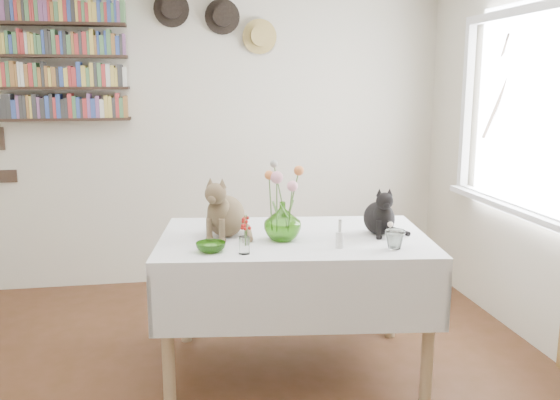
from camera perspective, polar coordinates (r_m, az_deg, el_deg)
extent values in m
cube|color=beige|center=(5.03, -7.14, 6.22)|extent=(4.04, 0.04, 2.54)
cube|color=white|center=(4.17, 22.38, 7.90)|extent=(0.01, 1.40, 1.20)
cube|color=white|center=(4.19, 23.04, 16.52)|extent=(0.06, 1.52, 0.06)
cube|color=white|center=(4.24, 21.75, -0.60)|extent=(0.06, 1.52, 0.06)
cube|color=white|center=(4.80, 17.73, 8.54)|extent=(0.06, 0.06, 1.20)
cube|color=white|center=(4.23, 21.40, -0.62)|extent=(0.12, 1.50, 0.04)
cube|color=white|center=(3.42, 1.37, -3.99)|extent=(1.63, 1.16, 0.07)
cylinder|color=tan|center=(3.19, -10.76, -13.13)|extent=(0.07, 0.07, 0.75)
cylinder|color=tan|center=(3.29, 14.10, -12.48)|extent=(0.07, 0.07, 0.75)
cylinder|color=tan|center=(3.95, -9.14, -8.24)|extent=(0.07, 0.07, 0.75)
cylinder|color=tan|center=(4.03, 10.72, -7.88)|extent=(0.07, 0.07, 0.75)
imported|color=#6AB739|center=(3.29, 0.24, -2.05)|extent=(0.28, 0.28, 0.22)
imported|color=#6AB739|center=(3.11, -6.67, -4.52)|extent=(0.19, 0.19, 0.05)
imported|color=white|center=(3.20, 10.99, -3.74)|extent=(0.12, 0.12, 0.10)
cylinder|color=white|center=(3.17, 5.76, -3.84)|extent=(0.04, 0.04, 0.09)
cylinder|color=white|center=(3.15, 5.79, -2.46)|extent=(0.02, 0.02, 0.07)
cylinder|color=white|center=(3.05, -3.46, -4.37)|extent=(0.06, 0.06, 0.09)
cone|color=white|center=(3.38, 10.54, -3.11)|extent=(0.05, 0.05, 0.08)
sphere|color=beige|center=(3.37, 10.57, -2.31)|extent=(0.03, 0.03, 0.03)
cylinder|color=#4C7233|center=(3.28, -0.30, -0.47)|extent=(0.01, 0.01, 0.30)
sphere|color=pink|center=(3.25, -0.31, 2.12)|extent=(0.07, 0.07, 0.07)
cylinder|color=#4C7233|center=(3.26, 1.00, -0.88)|extent=(0.01, 0.01, 0.26)
sphere|color=pink|center=(3.24, 1.00, 1.37)|extent=(0.06, 0.06, 0.06)
cylinder|color=#4C7233|center=(3.31, 1.18, -0.01)|extent=(0.01, 0.01, 0.34)
sphere|color=orange|center=(3.28, 1.19, 2.91)|extent=(0.06, 0.06, 0.06)
cylinder|color=#4C7233|center=(3.30, -0.90, -0.30)|extent=(0.01, 0.01, 0.31)
sphere|color=orange|center=(3.27, -0.91, 2.36)|extent=(0.05, 0.05, 0.05)
cylinder|color=#4C7233|center=(3.31, 0.09, 0.28)|extent=(0.01, 0.01, 0.37)
sphere|color=#999E93|center=(3.28, 0.09, 3.45)|extent=(0.04, 0.04, 0.04)
cube|color=#312017|center=(4.97, -19.98, 7.32)|extent=(1.00, 0.16, 0.02)
cube|color=#312017|center=(4.97, -20.16, 10.08)|extent=(1.00, 0.16, 0.02)
cube|color=#312017|center=(4.97, -20.35, 12.84)|extent=(1.00, 0.16, 0.02)
cube|color=#312017|center=(4.98, -20.55, 15.59)|extent=(1.00, 0.16, 0.02)
cylinder|color=black|center=(4.97, -10.41, 17.62)|extent=(0.28, 0.02, 0.28)
cylinder|color=black|center=(4.93, -10.41, 17.67)|extent=(0.16, 0.08, 0.16)
cylinder|color=black|center=(4.98, -5.57, 17.15)|extent=(0.28, 0.02, 0.28)
cylinder|color=black|center=(4.94, -5.54, 17.20)|extent=(0.16, 0.08, 0.16)
cylinder|color=#AB954A|center=(5.00, -1.98, 15.45)|extent=(0.28, 0.02, 0.28)
cylinder|color=#AB954A|center=(4.96, -1.92, 15.48)|extent=(0.16, 0.08, 0.16)
cube|color=#38281E|center=(5.20, -24.95, 2.08)|extent=(0.18, 0.02, 0.10)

